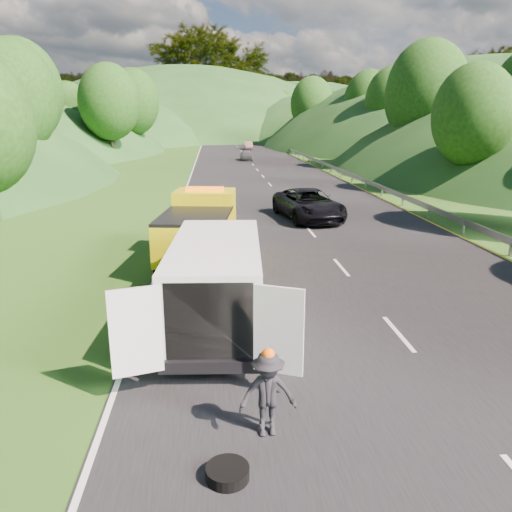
{
  "coord_description": "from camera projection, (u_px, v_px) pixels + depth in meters",
  "views": [
    {
      "loc": [
        -1.76,
        -13.69,
        5.51
      ],
      "look_at": [
        -0.47,
        1.3,
        1.3
      ],
      "focal_mm": 35.0,
      "sensor_mm": 36.0,
      "label": 1
    }
  ],
  "objects": [
    {
      "name": "ground",
      "position": [
        276.0,
        310.0,
        14.77
      ],
      "size": [
        320.0,
        320.0,
        0.0
      ],
      "primitive_type": "plane",
      "color": "#38661E",
      "rests_on": "ground"
    },
    {
      "name": "road_surface",
      "position": [
        257.0,
        170.0,
        53.39
      ],
      "size": [
        14.0,
        200.0,
        0.02
      ],
      "primitive_type": "cube",
      "color": "black",
      "rests_on": "ground"
    },
    {
      "name": "guardrail",
      "position": [
        304.0,
        160.0,
        65.99
      ],
      "size": [
        0.06,
        140.0,
        1.52
      ],
      "primitive_type": "cube",
      "color": "gray",
      "rests_on": "ground"
    },
    {
      "name": "tree_line_left",
      "position": [
        91.0,
        157.0,
        70.77
      ],
      "size": [
        14.0,
        140.0,
        14.0
      ],
      "primitive_type": null,
      "color": "#2C5F1C",
      "rests_on": "ground"
    },
    {
      "name": "tree_line_right",
      "position": [
        379.0,
        155.0,
        74.23
      ],
      "size": [
        14.0,
        140.0,
        14.0
      ],
      "primitive_type": null,
      "color": "#2C5F1C",
      "rests_on": "ground"
    },
    {
      "name": "hills_backdrop",
      "position": [
        241.0,
        136.0,
        144.54
      ],
      "size": [
        201.0,
        288.6,
        44.0
      ],
      "primitive_type": null,
      "color": "#2D5B23",
      "rests_on": "ground"
    },
    {
      "name": "tow_truck",
      "position": [
        201.0,
        228.0,
        19.33
      ],
      "size": [
        3.19,
        6.73,
        2.78
      ],
      "rotation": [
        0.0,
        0.0,
        -0.13
      ],
      "color": "black",
      "rests_on": "ground"
    },
    {
      "name": "white_van",
      "position": [
        217.0,
        280.0,
        13.08
      ],
      "size": [
        3.77,
        7.04,
        2.45
      ],
      "rotation": [
        0.0,
        0.0,
        -0.06
      ],
      "color": "black",
      "rests_on": "ground"
    },
    {
      "name": "woman",
      "position": [
        184.0,
        313.0,
        14.48
      ],
      "size": [
        0.49,
        0.66,
        1.78
      ],
      "primitive_type": "imported",
      "rotation": [
        0.0,
        0.0,
        1.54
      ],
      "color": "white",
      "rests_on": "ground"
    },
    {
      "name": "child",
      "position": [
        196.0,
        303.0,
        15.33
      ],
      "size": [
        0.57,
        0.52,
        0.96
      ],
      "primitive_type": "imported",
      "rotation": [
        0.0,
        0.0,
        -0.41
      ],
      "color": "#C0C267",
      "rests_on": "ground"
    },
    {
      "name": "worker",
      "position": [
        268.0,
        435.0,
        8.97
      ],
      "size": [
        1.06,
        0.64,
        1.59
      ],
      "primitive_type": "imported",
      "rotation": [
        0.0,
        0.0,
        0.05
      ],
      "color": "black",
      "rests_on": "ground"
    },
    {
      "name": "suitcase",
      "position": [
        137.0,
        297.0,
        15.05
      ],
      "size": [
        0.37,
        0.26,
        0.54
      ],
      "primitive_type": "cube",
      "rotation": [
        0.0,
        0.0,
        -0.24
      ],
      "color": "brown",
      "rests_on": "ground"
    },
    {
      "name": "spare_tire",
      "position": [
        228.0,
        479.0,
        7.86
      ],
      "size": [
        0.7,
        0.7,
        0.2
      ],
      "primitive_type": "cylinder",
      "color": "black",
      "rests_on": "ground"
    },
    {
      "name": "passing_suv",
      "position": [
        308.0,
        219.0,
        27.77
      ],
      "size": [
        3.65,
        6.27,
        1.64
      ],
      "primitive_type": "imported",
      "rotation": [
        0.0,
        0.0,
        0.16
      ],
      "color": "black",
      "rests_on": "ground"
    },
    {
      "name": "dist_car_a",
      "position": [
        247.0,
        160.0,
        65.08
      ],
      "size": [
        1.53,
        3.8,
        1.29
      ],
      "primitive_type": "imported",
      "color": "#4B4C50",
      "rests_on": "ground"
    },
    {
      "name": "dist_car_b",
      "position": [
        248.0,
        149.0,
        87.41
      ],
      "size": [
        1.41,
        4.03,
        1.33
      ],
      "primitive_type": "imported",
      "color": "#795154",
      "rests_on": "ground"
    },
    {
      "name": "dist_car_c",
      "position": [
        232.0,
        143.0,
        106.78
      ],
      "size": [
        2.03,
        4.99,
        1.45
      ],
      "primitive_type": "imported",
      "color": "#AE5768",
      "rests_on": "ground"
    }
  ]
}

